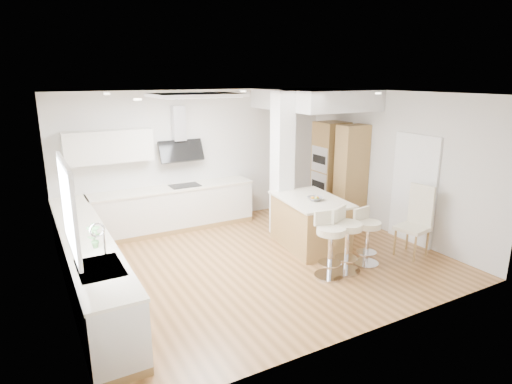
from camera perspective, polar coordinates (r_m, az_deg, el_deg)
ground at (r=7.43m, az=0.38°, el=-9.13°), size 6.00×6.00×0.00m
ceiling at (r=7.43m, az=0.38°, el=-9.13°), size 6.00×5.00×0.02m
wall_back at (r=9.19m, az=-7.30°, el=4.64°), size 6.00×0.04×2.80m
wall_left at (r=6.14m, az=-24.81°, el=-1.96°), size 0.04×5.00×2.80m
wall_right at (r=8.81m, az=17.69°, el=3.59°), size 0.04×5.00×2.80m
skylight at (r=6.98m, az=-7.87°, el=12.66°), size 4.10×2.10×0.06m
window_left at (r=5.20m, az=-23.82°, el=-1.40°), size 0.06×1.28×1.07m
doorway_right at (r=8.49m, az=20.27°, el=0.17°), size 0.05×1.00×2.10m
counter_left at (r=6.69m, az=-21.51°, el=-8.84°), size 0.63×4.50×1.35m
counter_back at (r=8.80m, az=-12.00°, el=-0.76°), size 3.62×0.63×2.50m
pillar at (r=8.30m, az=3.51°, el=3.61°), size 0.35×0.35×2.80m
soffit at (r=9.11m, az=7.78°, el=12.15°), size 1.78×2.20×0.40m
oven_column at (r=9.54m, az=10.86°, el=2.73°), size 0.63×1.21×2.10m
peninsula at (r=7.94m, az=7.20°, el=-4.01°), size 1.17×1.63×1.00m
bar_stool_a at (r=6.76m, az=9.83°, el=-6.49°), size 0.54×0.54×1.05m
bar_stool_b at (r=6.99m, az=11.92°, el=-5.85°), size 0.62×0.62×1.06m
bar_stool_c at (r=7.36m, az=14.55°, el=-5.40°), size 0.49×0.49×0.95m
dining_chair at (r=7.97m, az=20.64°, el=-3.29°), size 0.56×0.56×1.25m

